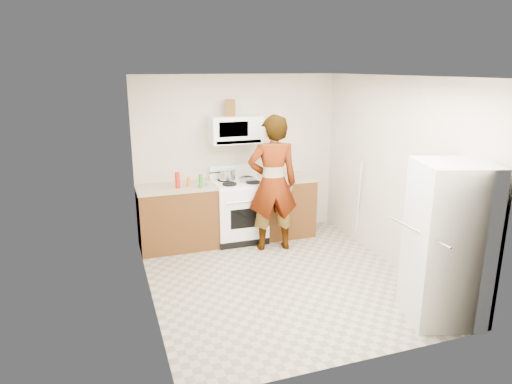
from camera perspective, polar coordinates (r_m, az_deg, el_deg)
name	(u,v)px	position (r m, az deg, el deg)	size (l,w,h in m)	color
floor	(280,279)	(5.91, 3.07, -10.76)	(3.60, 3.60, 0.00)	gray
back_wall	(239,157)	(7.12, -2.19, 4.44)	(3.20, 0.02, 2.50)	beige
right_wall	(394,174)	(6.24, 16.92, 2.19)	(0.02, 3.60, 2.50)	beige
cabinet_left	(178,218)	(6.82, -9.79, -3.24)	(1.12, 0.62, 0.90)	#5A2C15
counter_left	(176,187)	(6.69, -9.97, 0.56)	(1.14, 0.64, 0.04)	tan
cabinet_right	(285,207)	(7.27, 3.70, -1.86)	(0.80, 0.62, 0.90)	#5A2C15
counter_right	(286,178)	(7.14, 3.77, 1.72)	(0.82, 0.64, 0.04)	tan
gas_range	(239,210)	(7.00, -2.18, -2.23)	(0.76, 0.65, 1.13)	white
microwave	(235,130)	(6.85, -2.60, 7.81)	(0.76, 0.38, 0.40)	white
person	(273,184)	(6.54, 2.11, 1.06)	(0.72, 0.47, 1.97)	tan
fridge	(447,243)	(5.11, 22.77, -5.92)	(0.70, 0.70, 1.70)	#BABAB6
kettle	(273,169)	(7.28, 2.17, 2.91)	(0.16, 0.16, 0.19)	silver
jug	(230,108)	(6.83, -3.22, 10.47)	(0.14, 0.14, 0.24)	brown
saucepan	(227,175)	(6.93, -3.65, 2.18)	(0.25, 0.25, 0.14)	silver
tray	(248,180)	(6.86, -1.05, 1.50)	(0.25, 0.16, 0.05)	silver
bottle_spray	(177,180)	(6.56, -9.80, 1.47)	(0.07, 0.07, 0.23)	red
bottle_hot_sauce	(189,182)	(6.60, -8.42, 1.27)	(0.05, 0.05, 0.15)	orange
bottle_green_cap	(201,181)	(6.53, -6.92, 1.37)	(0.06, 0.06, 0.20)	#21901A
pot_lid	(206,185)	(6.67, -6.22, 0.87)	(0.27, 0.27, 0.01)	white
broom	(359,202)	(7.00, 12.70, -1.19)	(0.03, 0.03, 1.30)	silver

